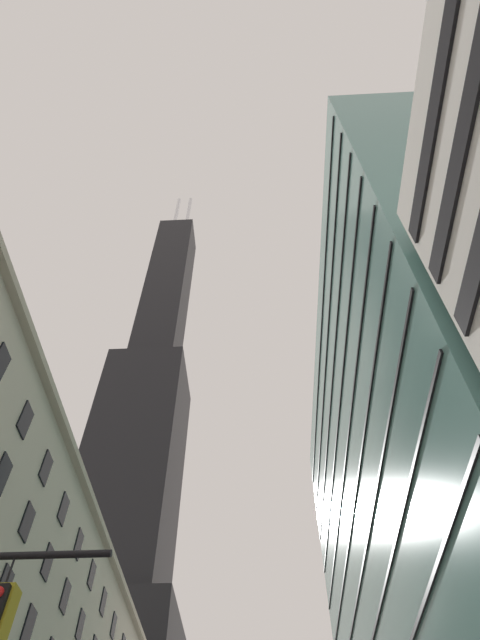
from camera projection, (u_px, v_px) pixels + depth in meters
name	position (u px, v px, depth m)	size (l,w,h in m)	color
dark_skyscraper	(122.00, 526.00, 97.35)	(24.75, 24.75, 195.53)	black
glass_office_midrise	(464.00, 515.00, 39.50)	(16.39, 47.61, 47.93)	slate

